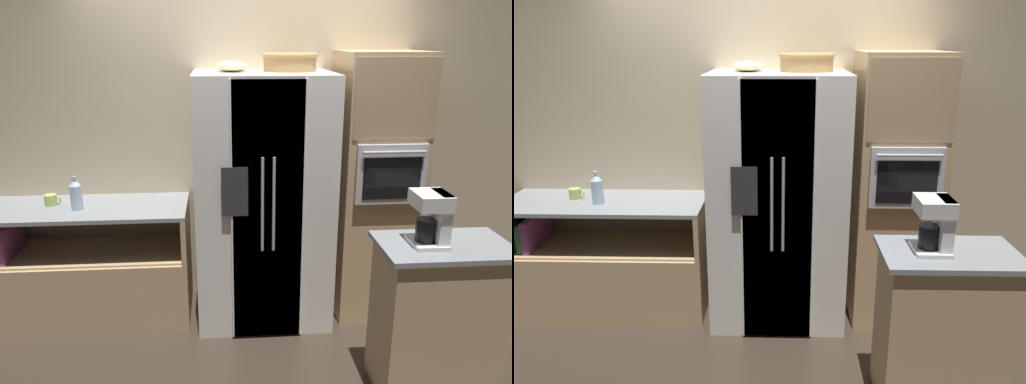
% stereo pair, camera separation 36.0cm
% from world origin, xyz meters
% --- Properties ---
extents(ground_plane, '(20.00, 20.00, 0.00)m').
position_xyz_m(ground_plane, '(0.00, 0.00, 0.00)').
color(ground_plane, '#382D23').
extents(wall_back, '(12.00, 0.06, 2.80)m').
position_xyz_m(wall_back, '(0.00, 0.43, 1.40)').
color(wall_back, beige).
rests_on(wall_back, ground_plane).
extents(counter_left, '(1.55, 0.62, 0.90)m').
position_xyz_m(counter_left, '(-1.25, 0.09, 0.32)').
color(counter_left, tan).
rests_on(counter_left, ground_plane).
extents(refrigerator, '(0.98, 0.78, 1.87)m').
position_xyz_m(refrigerator, '(0.11, 0.02, 0.93)').
color(refrigerator, white).
rests_on(refrigerator, ground_plane).
extents(wall_oven, '(0.61, 0.69, 2.01)m').
position_xyz_m(wall_oven, '(0.99, 0.08, 1.01)').
color(wall_oven, tan).
rests_on(wall_oven, ground_plane).
extents(island_counter, '(0.76, 0.47, 0.97)m').
position_xyz_m(island_counter, '(1.07, -0.95, 0.49)').
color(island_counter, tan).
rests_on(island_counter, ground_plane).
extents(wicker_basket, '(0.40, 0.40, 0.13)m').
position_xyz_m(wicker_basket, '(0.31, 0.12, 1.94)').
color(wicker_basket, tan).
rests_on(wicker_basket, refrigerator).
extents(fruit_bowl, '(0.24, 0.24, 0.07)m').
position_xyz_m(fruit_bowl, '(-0.10, 0.09, 1.91)').
color(fruit_bowl, beige).
rests_on(fruit_bowl, refrigerator).
extents(bottle_tall, '(0.09, 0.09, 0.25)m').
position_xyz_m(bottle_tall, '(-1.24, 0.03, 1.01)').
color(bottle_tall, silver).
rests_on(bottle_tall, counter_left).
extents(mug, '(0.12, 0.09, 0.08)m').
position_xyz_m(mug, '(-1.46, 0.15, 0.94)').
color(mug, '#B2D166').
rests_on(mug, counter_left).
extents(coffee_maker, '(0.19, 0.22, 0.31)m').
position_xyz_m(coffee_maker, '(0.99, -0.95, 1.14)').
color(coffee_maker, white).
rests_on(coffee_maker, island_counter).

